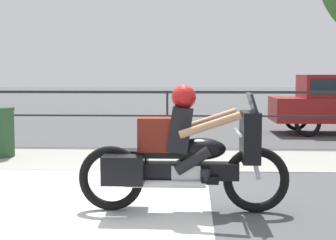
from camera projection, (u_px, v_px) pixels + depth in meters
ground_plane at (146, 204)px, 6.52m from camera, size 120.00×120.00×0.00m
sidewalk_band at (162, 159)px, 9.90m from camera, size 44.00×2.40×0.01m
crosswalk_band at (67, 207)px, 6.36m from camera, size 3.56×6.00×0.01m
fence_railing at (167, 103)px, 11.69m from camera, size 36.00×0.05×1.27m
motorcycle at (182, 155)px, 6.11m from camera, size 2.52×0.76×1.52m
trash_bin at (0, 132)px, 10.18m from camera, size 0.58×0.58×0.99m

